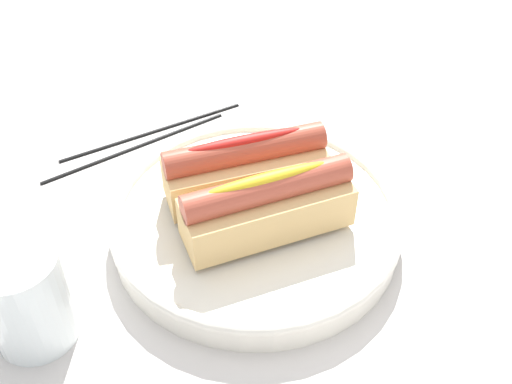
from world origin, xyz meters
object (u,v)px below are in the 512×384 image
object	(u,v)px
serving_bowl	(256,219)
chopstick_far	(153,131)
water_glass	(28,301)
chopstick_near	(136,146)
hotdog_back	(267,205)
hotdog_front	(245,167)

from	to	relation	value
serving_bowl	chopstick_far	bearing A→B (deg)	-92.90
water_glass	chopstick_near	bearing A→B (deg)	-140.25
hotdog_back	chopstick_far	world-z (taller)	hotdog_back
hotdog_back	water_glass	world-z (taller)	hotdog_back
chopstick_near	water_glass	bearing A→B (deg)	45.42
serving_bowl	water_glass	size ratio (longest dim) A/B	3.04
hotdog_front	chopstick_near	bearing A→B (deg)	-79.75
chopstick_far	water_glass	bearing A→B (deg)	47.86
chopstick_near	chopstick_far	size ratio (longest dim) A/B	1.00
hotdog_front	hotdog_back	distance (m)	0.06
hotdog_front	water_glass	xyz separation A→B (m)	(0.22, -0.00, -0.02)
hotdog_front	chopstick_far	bearing A→B (deg)	-90.42
hotdog_back	hotdog_front	bearing A→B (deg)	-108.54
hotdog_back	water_glass	xyz separation A→B (m)	(0.20, -0.05, -0.02)
hotdog_front	chopstick_near	size ratio (longest dim) A/B	0.72
chopstick_near	chopstick_far	world-z (taller)	same
serving_bowl	hotdog_front	world-z (taller)	hotdog_front
hotdog_back	chopstick_far	xyz separation A→B (m)	(-0.02, -0.22, -0.06)
serving_bowl	chopstick_near	xyz separation A→B (m)	(0.02, -0.19, -0.01)
water_glass	hotdog_back	bearing A→B (deg)	165.45
serving_bowl	hotdog_back	bearing A→B (deg)	71.46
serving_bowl	water_glass	xyz separation A→B (m)	(0.21, -0.03, 0.02)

